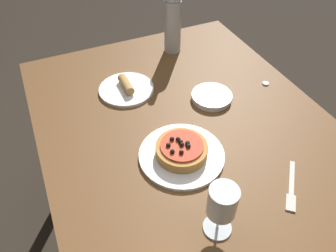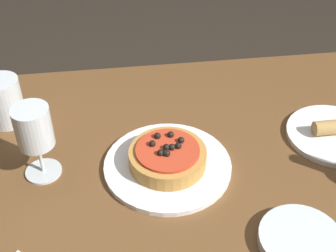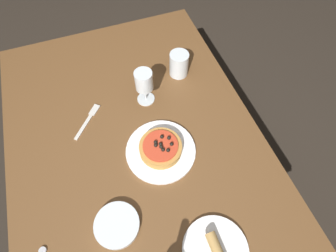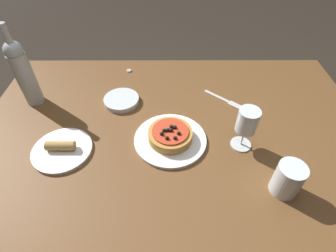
{
  "view_description": "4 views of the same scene",
  "coord_description": "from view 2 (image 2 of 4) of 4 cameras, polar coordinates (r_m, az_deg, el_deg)",
  "views": [
    {
      "loc": [
        -0.57,
        0.39,
        1.54
      ],
      "look_at": [
        0.05,
        0.11,
        0.88
      ],
      "focal_mm": 35.0,
      "sensor_mm": 36.0,
      "label": 1
    },
    {
      "loc": [
        -0.08,
        -0.62,
        1.46
      ],
      "look_at": [
        0.02,
        0.14,
        0.84
      ],
      "focal_mm": 50.0,
      "sensor_mm": 36.0,
      "label": 2
    },
    {
      "loc": [
        0.43,
        -0.04,
        1.68
      ],
      "look_at": [
        -0.03,
        0.12,
        0.86
      ],
      "focal_mm": 28.0,
      "sensor_mm": 36.0,
      "label": 3
    },
    {
      "loc": [
        0.03,
        0.73,
        1.49
      ],
      "look_at": [
        0.02,
        0.1,
        0.87
      ],
      "focal_mm": 28.0,
      "sensor_mm": 36.0,
      "label": 4
    }
  ],
  "objects": [
    {
      "name": "pizza",
      "position": [
        0.96,
        -0.05,
        -3.74
      ],
      "size": [
        0.16,
        0.16,
        0.05
      ],
      "color": "#BC843D",
      "rests_on": "dinner_plate"
    },
    {
      "name": "wine_glass",
      "position": [
        0.93,
        -16.03,
        -0.48
      ],
      "size": [
        0.07,
        0.07,
        0.16
      ],
      "color": "silver",
      "rests_on": "dining_table"
    },
    {
      "name": "side_plate",
      "position": [
        1.11,
        19.56,
        -0.86
      ],
      "size": [
        0.21,
        0.21,
        0.05
      ],
      "color": "white",
      "rests_on": "dining_table"
    },
    {
      "name": "dining_table",
      "position": [
        0.99,
        -0.37,
        -11.85
      ],
      "size": [
        1.51,
        0.97,
        0.77
      ],
      "color": "brown",
      "rests_on": "ground_plane"
    },
    {
      "name": "water_cup",
      "position": [
        1.13,
        -19.36,
        2.87
      ],
      "size": [
        0.08,
        0.08,
        0.11
      ],
      "color": "silver",
      "rests_on": "dining_table"
    },
    {
      "name": "side_bowl",
      "position": [
        0.88,
        15.86,
        -13.27
      ],
      "size": [
        0.15,
        0.15,
        0.02
      ],
      "color": "silver",
      "rests_on": "dining_table"
    },
    {
      "name": "dinner_plate",
      "position": [
        0.98,
        -0.05,
        -4.86
      ],
      "size": [
        0.27,
        0.27,
        0.01
      ],
      "color": "white",
      "rests_on": "dining_table"
    }
  ]
}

